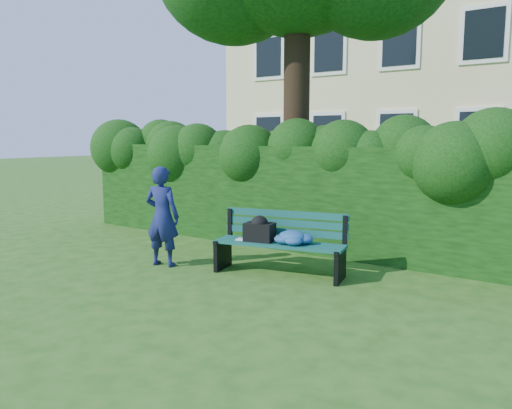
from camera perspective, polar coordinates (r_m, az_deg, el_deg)
The scene contains 5 objects.
ground at distance 7.21m, azimuth -2.77°, elevation -8.03°, with size 80.00×80.00×0.00m, color #245415.
apartment_building at distance 20.33m, azimuth 23.51°, elevation 18.61°, with size 16.00×8.08×12.00m.
hedge at distance 8.84m, azimuth 5.96°, elevation 0.83°, with size 10.00×1.00×1.80m.
park_bench at distance 7.14m, azimuth 2.61°, elevation -4.01°, with size 1.95×0.95×0.89m.
man_reading at distance 7.69m, azimuth -10.67°, elevation -1.34°, with size 0.56×0.37×1.53m, color navy.
Camera 1 is at (4.26, -5.48, 1.96)m, focal length 35.00 mm.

